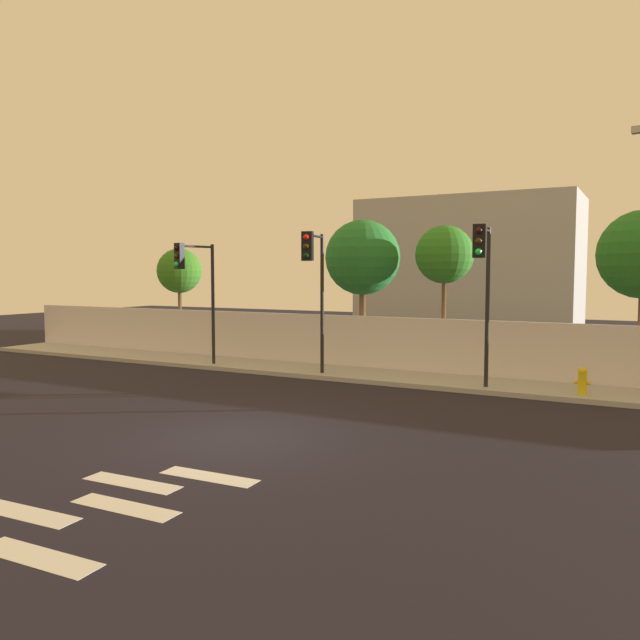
# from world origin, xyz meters

# --- Properties ---
(ground_plane) EXTENTS (80.00, 80.00, 0.00)m
(ground_plane) POSITION_xyz_m (0.00, 0.00, 0.00)
(ground_plane) COLOR black
(sidewalk) EXTENTS (36.00, 2.40, 0.15)m
(sidewalk) POSITION_xyz_m (0.00, 8.20, 0.07)
(sidewalk) COLOR #A1A1A1
(sidewalk) RESTS_ON ground
(perimeter_wall) EXTENTS (36.00, 0.18, 1.80)m
(perimeter_wall) POSITION_xyz_m (0.00, 9.49, 1.05)
(perimeter_wall) COLOR silver
(perimeter_wall) RESTS_ON sidewalk
(crosswalk_marking) EXTENTS (3.19, 3.91, 0.01)m
(crosswalk_marking) POSITION_xyz_m (0.65, -4.10, 0.00)
(crosswalk_marking) COLOR silver
(crosswalk_marking) RESTS_ON ground
(traffic_light_left) EXTENTS (0.50, 1.70, 4.60)m
(traffic_light_left) POSITION_xyz_m (-1.81, 6.76, 3.52)
(traffic_light_left) COLOR black
(traffic_light_left) RESTS_ON sidewalk
(traffic_light_center) EXTENTS (0.35, 1.71, 4.63)m
(traffic_light_center) POSITION_xyz_m (3.54, 6.76, 3.54)
(traffic_light_center) COLOR black
(traffic_light_center) RESTS_ON sidewalk
(traffic_light_right) EXTENTS (0.60, 1.66, 4.36)m
(traffic_light_right) POSITION_xyz_m (-6.65, 6.77, 3.36)
(traffic_light_right) COLOR black
(traffic_light_right) RESTS_ON sidewalk
(fire_hydrant) EXTENTS (0.44, 0.26, 0.76)m
(fire_hydrant) POSITION_xyz_m (6.10, 7.59, 0.56)
(fire_hydrant) COLOR gold
(fire_hydrant) RESTS_ON sidewalk
(roadside_tree_leftmost) EXTENTS (1.94, 1.94, 4.54)m
(roadside_tree_leftmost) POSITION_xyz_m (-10.52, 10.46, 3.55)
(roadside_tree_leftmost) COLOR brown
(roadside_tree_leftmost) RESTS_ON ground
(roadside_tree_midleft) EXTENTS (2.77, 2.77, 5.44)m
(roadside_tree_midleft) POSITION_xyz_m (-1.79, 10.46, 4.03)
(roadside_tree_midleft) COLOR brown
(roadside_tree_midleft) RESTS_ON ground
(roadside_tree_midright) EXTENTS (2.02, 2.02, 5.12)m
(roadside_tree_midright) POSITION_xyz_m (1.30, 10.46, 4.09)
(roadside_tree_midright) COLOR brown
(roadside_tree_midright) RESTS_ON ground
(low_building_distant) EXTENTS (11.35, 6.00, 7.47)m
(low_building_distant) POSITION_xyz_m (-1.21, 23.49, 3.73)
(low_building_distant) COLOR #A4A4A4
(low_building_distant) RESTS_ON ground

